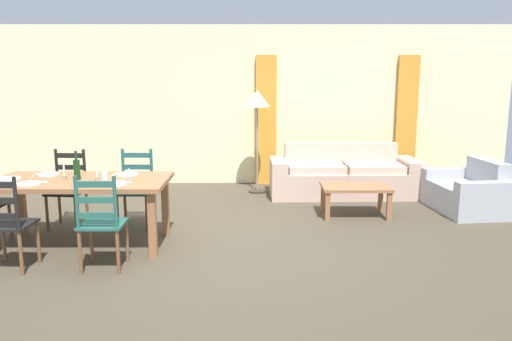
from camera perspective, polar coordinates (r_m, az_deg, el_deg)
The scene contains 28 objects.
ground_plane at distance 5.81m, azimuth -4.65°, elevation -8.23°, with size 9.60×9.60×0.02m, color #473F30.
wall_far at distance 8.81m, azimuth -3.10°, elevation 7.32°, with size 9.60×0.16×2.70m, color beige.
curtain_panel_left at distance 8.68m, azimuth 1.03°, elevation 5.63°, with size 0.35×0.08×2.20m, color orange.
curtain_panel_right at distance 9.05m, azimuth 16.48°, elevation 5.40°, with size 0.35×0.08×2.20m, color orange.
dining_table at distance 5.87m, azimuth -19.24°, elevation -1.80°, with size 1.90×0.96×0.75m.
dining_chair_near_left at distance 5.43m, azimuth -26.41°, elevation -5.36°, with size 0.44×0.43×0.96m.
dining_chair_near_right at distance 5.12m, azimuth -17.16°, elevation -5.63°, with size 0.42×0.40×0.96m.
dining_chair_far_left at distance 6.72m, azimuth -20.54°, elevation -1.96°, with size 0.45×0.43×0.96m.
dining_chair_far_right at distance 6.50m, azimuth -13.49°, elevation -1.99°, with size 0.43×0.41×0.96m.
dinner_plate_near_left at distance 5.79m, azimuth -24.31°, elevation -1.36°, with size 0.24×0.24×0.02m, color white.
fork_near_left at distance 5.85m, azimuth -25.64°, elevation -1.40°, with size 0.02×0.17×0.01m, color silver.
dinner_plate_near_right at distance 5.48m, azimuth -15.69°, elevation -1.43°, with size 0.24×0.24×0.02m, color white.
fork_near_right at distance 5.53m, azimuth -17.19°, elevation -1.48°, with size 0.02×0.17×0.01m, color silver.
dinner_plate_far_left at distance 6.24m, azimuth -22.46°, elevation -0.40°, with size 0.24×0.24×0.02m, color white.
fork_far_left at distance 6.30m, azimuth -23.71°, elevation -0.45°, with size 0.02×0.17×0.01m, color silver.
dinner_plate_far_right at distance 5.95m, azimuth -14.42°, elevation -0.42°, with size 0.24×0.24×0.02m, color white.
fork_far_right at distance 5.99m, azimuth -15.81°, elevation -0.47°, with size 0.02×0.17×0.01m, color silver.
dinner_plate_head_west at distance 6.15m, azimuth -26.17°, elevation -0.84°, with size 0.24×0.24×0.02m, color white.
wine_bottle at distance 5.83m, azimuth -19.65°, elevation 0.15°, with size 0.07×0.07×0.32m.
wine_glass_near_left at distance 5.81m, azimuth -22.85°, elevation -0.18°, with size 0.06×0.06×0.16m.
wine_glass_near_right at distance 5.52m, azimuth -14.22°, elevation -0.20°, with size 0.06×0.06×0.16m.
coffee_cup_primary at distance 5.74m, azimuth -16.79°, elevation -0.59°, with size 0.07×0.07×0.09m, color silver.
candle_tall at distance 5.92m, azimuth -20.91°, elevation -0.33°, with size 0.05×0.05×0.23m.
candle_short at distance 5.74m, azimuth -17.56°, elevation -0.68°, with size 0.05×0.05×0.15m.
couch at distance 8.08m, azimuth 9.65°, elevation -0.70°, with size 2.30×0.86×0.80m.
coffee_table at distance 6.90m, azimuth 11.05°, elevation -2.19°, with size 0.90×0.56×0.42m.
armchair_upholstered at distance 7.65m, azimuth 22.91°, elevation -2.39°, with size 0.92×1.24×0.72m.
standing_lamp at distance 8.01m, azimuth 0.04°, elevation 7.43°, with size 0.40×0.40×1.64m.
Camera 1 is at (0.46, -5.48, 1.88)m, focal length 35.47 mm.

